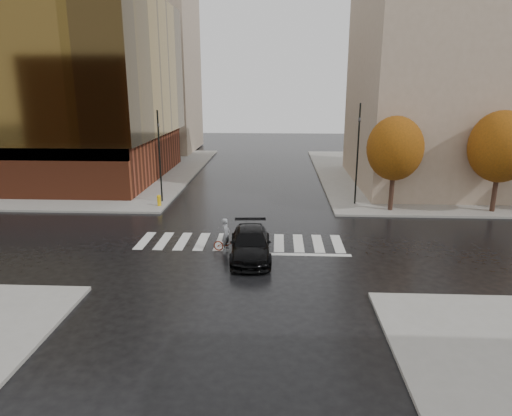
{
  "coord_description": "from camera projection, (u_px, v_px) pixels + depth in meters",
  "views": [
    {
      "loc": [
        2.11,
        -23.91,
        8.69
      ],
      "look_at": [
        0.89,
        0.6,
        2.0
      ],
      "focal_mm": 32.0,
      "sensor_mm": 36.0,
      "label": 1
    }
  ],
  "objects": [
    {
      "name": "sedan",
      "position": [
        250.0,
        244.0,
        23.46
      ],
      "size": [
        2.36,
        5.17,
        1.47
      ],
      "primitive_type": "imported",
      "rotation": [
        0.0,
        0.0,
        0.06
      ],
      "color": "black",
      "rests_on": "ground"
    },
    {
      "name": "building_nw_far",
      "position": [
        140.0,
        72.0,
        59.17
      ],
      "size": [
        14.0,
        12.0,
        20.0
      ],
      "primitive_type": "cube",
      "color": "gray",
      "rests_on": "sidewalk_nw"
    },
    {
      "name": "ground",
      "position": [
        240.0,
        245.0,
        25.42
      ],
      "size": [
        120.0,
        120.0,
        0.0
      ],
      "primitive_type": "plane",
      "color": "black",
      "rests_on": "ground"
    },
    {
      "name": "sidewalk_nw",
      "position": [
        53.0,
        171.0,
        46.64
      ],
      "size": [
        30.0,
        30.0,
        0.15
      ],
      "primitive_type": "cube",
      "color": "gray",
      "rests_on": "ground"
    },
    {
      "name": "building_ne_tan",
      "position": [
        455.0,
        78.0,
        38.58
      ],
      "size": [
        16.0,
        16.0,
        18.0
      ],
      "primitive_type": "cube",
      "color": "gray",
      "rests_on": "sidewalk_ne"
    },
    {
      "name": "tree_ne_b",
      "position": [
        501.0,
        147.0,
        30.52
      ],
      "size": [
        4.2,
        4.2,
        6.89
      ],
      "color": "black",
      "rests_on": "sidewalk_ne"
    },
    {
      "name": "traffic_light_ne",
      "position": [
        358.0,
        148.0,
        32.6
      ],
      "size": [
        0.19,
        0.22,
        7.26
      ],
      "rotation": [
        0.0,
        0.0,
        3.43
      ],
      "color": "black",
      "rests_on": "sidewalk_ne"
    },
    {
      "name": "manhole",
      "position": [
        247.0,
        258.0,
        23.47
      ],
      "size": [
        0.69,
        0.69,
        0.01
      ],
      "primitive_type": "cylinder",
      "rotation": [
        0.0,
        0.0,
        0.2
      ],
      "color": "#4A2A1A",
      "rests_on": "ground"
    },
    {
      "name": "office_glass",
      "position": [
        15.0,
        89.0,
        41.63
      ],
      "size": [
        27.0,
        19.0,
        16.0
      ],
      "color": "brown",
      "rests_on": "sidewalk_nw"
    },
    {
      "name": "tree_ne_a",
      "position": [
        395.0,
        149.0,
        30.9
      ],
      "size": [
        3.8,
        3.8,
        6.5
      ],
      "color": "black",
      "rests_on": "sidewalk_ne"
    },
    {
      "name": "sidewalk_ne",
      "position": [
        471.0,
        175.0,
        44.63
      ],
      "size": [
        30.0,
        30.0,
        0.15
      ],
      "primitive_type": "cube",
      "color": "gray",
      "rests_on": "ground"
    },
    {
      "name": "crosswalk",
      "position": [
        240.0,
        242.0,
        25.9
      ],
      "size": [
        12.0,
        3.0,
        0.01
      ],
      "primitive_type": "cube",
      "color": "silver",
      "rests_on": "ground"
    },
    {
      "name": "cyclist",
      "position": [
        227.0,
        240.0,
        24.32
      ],
      "size": [
        1.69,
        0.86,
        1.84
      ],
      "rotation": [
        0.0,
        0.0,
        1.38
      ],
      "color": "maroon",
      "rests_on": "ground"
    },
    {
      "name": "traffic_light_nw",
      "position": [
        159.0,
        151.0,
        33.38
      ],
      "size": [
        0.21,
        0.19,
        6.73
      ],
      "rotation": [
        0.0,
        0.0,
        -1.16
      ],
      "color": "black",
      "rests_on": "sidewalk_nw"
    },
    {
      "name": "fire_hydrant",
      "position": [
        159.0,
        200.0,
        33.0
      ],
      "size": [
        0.29,
        0.29,
        0.81
      ],
      "color": "yellow",
      "rests_on": "sidewalk_nw"
    }
  ]
}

